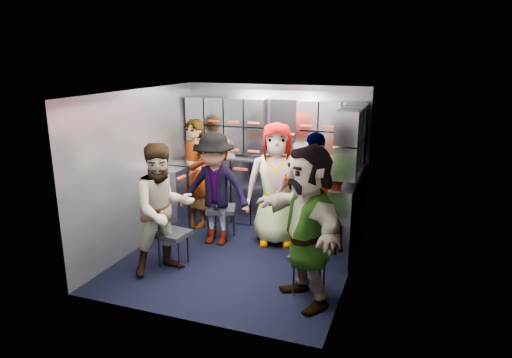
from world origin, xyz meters
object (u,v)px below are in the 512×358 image
(attendant_arc_a, at_px, (163,209))
(attendant_arc_e, at_px, (307,225))
(jump_seat_near_left, at_px, (173,235))
(jump_seat_center, at_px, (280,211))
(jump_seat_mid_right, at_px, (314,222))
(attendant_arc_b, at_px, (215,189))
(attendant_standing, at_px, (195,174))
(attendant_arc_c, at_px, (276,184))
(attendant_arc_d, at_px, (312,198))
(jump_seat_near_right, at_px, (310,258))
(jump_seat_mid_left, at_px, (221,211))

(attendant_arc_a, distance_m, attendant_arc_e, 1.74)
(jump_seat_near_left, xyz_separation_m, jump_seat_center, (0.98, 1.27, 0.02))
(jump_seat_mid_right, height_order, attendant_arc_b, attendant_arc_b)
(attendant_standing, bearing_deg, jump_seat_mid_right, 17.37)
(attendant_arc_c, bearing_deg, attendant_arc_d, -48.51)
(jump_seat_mid_right, relative_size, attendant_arc_c, 0.29)
(jump_seat_mid_right, height_order, attendant_arc_a, attendant_arc_a)
(jump_seat_center, bearing_deg, jump_seat_mid_right, -31.90)
(jump_seat_mid_right, xyz_separation_m, attendant_arc_e, (0.18, -1.19, 0.42))
(attendant_arc_e, bearing_deg, attendant_standing, -170.20)
(jump_seat_mid_right, bearing_deg, jump_seat_near_left, -149.67)
(jump_seat_near_right, height_order, attendant_arc_a, attendant_arc_a)
(jump_seat_mid_right, xyz_separation_m, attendant_arc_d, (0.00, -0.18, 0.39))
(attendant_arc_a, distance_m, attendant_arc_b, 1.00)
(attendant_arc_b, bearing_deg, jump_seat_center, 29.51)
(jump_seat_center, height_order, attendant_arc_a, attendant_arc_a)
(attendant_arc_c, bearing_deg, jump_seat_mid_right, -33.91)
(attendant_arc_b, relative_size, attendant_arc_e, 0.91)
(attendant_arc_b, bearing_deg, attendant_arc_d, -4.88)
(attendant_arc_d, bearing_deg, attendant_arc_c, 119.95)
(attendant_arc_c, bearing_deg, attendant_arc_a, -144.18)
(attendant_arc_b, bearing_deg, jump_seat_mid_left, 87.84)
(jump_seat_mid_right, bearing_deg, jump_seat_center, 148.10)
(jump_seat_mid_right, bearing_deg, attendant_arc_a, -144.99)
(jump_seat_near_left, distance_m, attendant_arc_d, 1.77)
(jump_seat_center, distance_m, attendant_arc_c, 0.47)
(jump_seat_mid_left, relative_size, attendant_standing, 0.30)
(jump_seat_mid_left, distance_m, attendant_standing, 0.78)
(jump_seat_center, height_order, attendant_arc_c, attendant_arc_c)
(jump_seat_near_right, relative_size, attendant_arc_c, 0.27)
(jump_seat_near_right, bearing_deg, attendant_standing, 145.97)
(jump_seat_near_left, bearing_deg, attendant_standing, 105.42)
(jump_seat_near_right, distance_m, attendant_arc_e, 0.48)
(jump_seat_near_left, distance_m, attendant_standing, 1.43)
(attendant_arc_e, bearing_deg, attendant_arc_a, -136.29)
(jump_seat_near_left, distance_m, jump_seat_near_right, 1.74)
(jump_seat_center, height_order, jump_seat_mid_right, jump_seat_mid_right)
(jump_seat_near_left, xyz_separation_m, attendant_arc_c, (0.98, 1.09, 0.45))
(jump_seat_near_right, height_order, attendant_arc_c, attendant_arc_c)
(jump_seat_near_left, xyz_separation_m, attendant_arc_a, (0.00, -0.18, 0.40))
(jump_seat_mid_right, xyz_separation_m, jump_seat_near_right, (0.18, -1.01, -0.03))
(jump_seat_center, bearing_deg, attendant_arc_c, -90.00)
(jump_seat_near_right, bearing_deg, attendant_arc_b, 149.62)
(attendant_arc_a, xyz_separation_m, attendant_arc_b, (0.21, 0.98, -0.01))
(jump_seat_near_right, xyz_separation_m, attendant_standing, (-2.10, 1.42, 0.41))
(attendant_arc_b, bearing_deg, attendant_arc_a, -104.11)
(jump_seat_mid_right, xyz_separation_m, attendant_arc_c, (-0.58, 0.18, 0.41))
(jump_seat_near_left, height_order, jump_seat_mid_right, jump_seat_mid_right)
(jump_seat_mid_right, xyz_separation_m, attendant_arc_a, (-1.56, -1.09, 0.36))
(jump_seat_near_right, distance_m, attendant_arc_c, 1.48)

